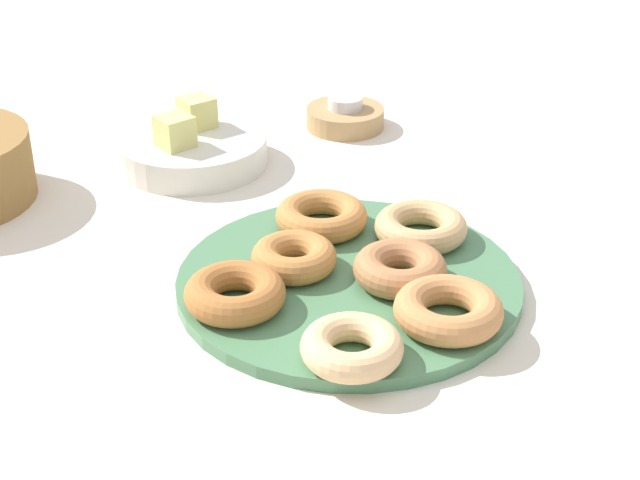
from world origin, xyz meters
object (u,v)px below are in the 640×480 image
donut_plate (349,282)px  candle_holder (345,118)px  donut_5 (352,347)px  donut_3 (448,310)px  tealight (345,103)px  fruit_bowl (193,151)px  donut_0 (235,293)px  melon_chunk_left (175,131)px  donut_4 (321,216)px  donut_6 (294,257)px  donut_1 (421,227)px  donut_2 (400,269)px  melon_chunk_right (197,112)px

donut_plate → candle_holder: (0.34, 0.18, 0.01)m
donut_plate → donut_5: size_ratio=3.82×
donut_3 → tealight: size_ratio=2.10×
donut_5 → candle_holder: 0.52m
candle_holder → tealight: 0.02m
fruit_bowl → donut_0: bearing=-137.9°
donut_3 → melon_chunk_left: size_ratio=2.57×
donut_4 → donut_5: size_ratio=1.11×
donut_3 → tealight: bearing=38.3°
donut_6 → donut_1: bearing=-34.8°
donut_6 → donut_plate: bearing=-74.9°
donut_1 → candle_holder: 0.32m
tealight → melon_chunk_left: (-0.22, 0.10, 0.02)m
donut_2 → melon_chunk_right: 0.38m
donut_3 → donut_2: bearing=57.2°
donut_0 → donut_2: size_ratio=1.04×
candle_holder → donut_2: bearing=-145.2°
donut_6 → fruit_bowl: size_ratio=0.46×
donut_2 → candle_holder: bearing=34.8°
donut_0 → fruit_bowl: size_ratio=0.51×
donut_6 → tealight: (0.36, 0.13, 0.01)m
donut_4 → donut_plate: bearing=-136.1°
donut_1 → donut_3: size_ratio=0.98×
candle_holder → tealight: size_ratio=2.22×
donut_0 → melon_chunk_left: bearing=45.8°
donut_0 → donut_plate: bearing=-33.9°
candle_holder → melon_chunk_right: (-0.16, 0.11, 0.04)m
melon_chunk_right → melon_chunk_left: bearing=-167.9°
donut_4 → donut_2: bearing=-116.9°
donut_5 → donut_6: size_ratio=1.04×
donut_3 → donut_5: 0.10m
donut_2 → melon_chunk_right: size_ratio=2.35×
donut_5 → candle_holder: donut_5 is taller
donut_2 → donut_6: size_ratio=1.07×
tealight → melon_chunk_left: melon_chunk_left is taller
donut_0 → donut_1: 0.21m
donut_3 → donut_6: 0.16m
donut_1 → melon_chunk_right: melon_chunk_right is taller
donut_plate → donut_2: 0.05m
tealight → donut_5: bearing=-151.6°
donut_plate → melon_chunk_left: 0.32m
donut_5 → melon_chunk_right: size_ratio=2.29×
tealight → melon_chunk_left: size_ratio=1.23×
melon_chunk_right → donut_4: bearing=-116.5°
donut_5 → tealight: 0.52m
donut_6 → tealight: 0.38m
donut_5 → melon_chunk_right: 0.47m
donut_2 → donut_6: (-0.03, 0.09, -0.00)m
donut_4 → donut_3: bearing=-119.1°
donut_5 → donut_4: bearing=35.2°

